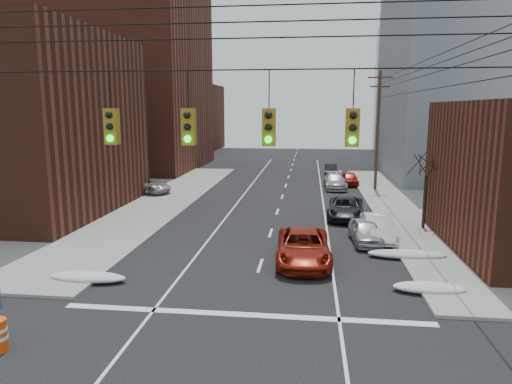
% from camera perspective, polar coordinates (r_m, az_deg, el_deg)
% --- Properties ---
extents(building_brick_tall, '(24.00, 20.00, 30.00)m').
position_cam_1_polar(building_brick_tall, '(63.46, -18.63, 16.51)').
color(building_brick_tall, maroon).
rests_on(building_brick_tall, ground).
extents(building_brick_far, '(22.00, 18.00, 12.00)m').
position_cam_1_polar(building_brick_far, '(87.97, -12.22, 9.06)').
color(building_brick_far, '#4F2317').
rests_on(building_brick_far, ground).
extents(building_office, '(22.00, 20.00, 25.00)m').
position_cam_1_polar(building_office, '(57.02, 27.79, 14.12)').
color(building_office, gray).
rests_on(building_office, ground).
extents(building_glass, '(20.00, 18.00, 22.00)m').
position_cam_1_polar(building_glass, '(82.27, 22.50, 11.93)').
color(building_glass, gray).
rests_on(building_glass, ground).
extents(utility_pole_far, '(2.20, 0.28, 11.00)m').
position_cam_1_polar(utility_pole_far, '(43.76, 14.98, 7.62)').
color(utility_pole_far, '#473323').
rests_on(utility_pole_far, ground).
extents(traffic_signals, '(17.00, 0.42, 2.02)m').
position_cam_1_polar(traffic_signals, '(12.45, -3.51, 8.42)').
color(traffic_signals, black).
rests_on(traffic_signals, ground).
extents(bare_tree, '(2.09, 2.20, 4.93)m').
position_cam_1_polar(bare_tree, '(30.63, 20.36, -0.22)').
color(bare_tree, black).
rests_on(bare_tree, ground).
extents(snow_nw, '(3.50, 1.08, 0.42)m').
position_cam_1_polar(snow_nw, '(21.96, -20.27, -9.94)').
color(snow_nw, silver).
rests_on(snow_nw, ground).
extents(snow_ne, '(3.00, 1.08, 0.42)m').
position_cam_1_polar(snow_ne, '(20.81, 20.83, -11.12)').
color(snow_ne, silver).
rests_on(snow_ne, ground).
extents(snow_east_far, '(4.00, 1.08, 0.42)m').
position_cam_1_polar(snow_east_far, '(24.95, 18.35, -7.40)').
color(snow_east_far, silver).
rests_on(snow_east_far, ground).
extents(red_pickup, '(2.82, 5.78, 1.58)m').
position_cam_1_polar(red_pickup, '(23.08, 5.95, -6.83)').
color(red_pickup, maroon).
rests_on(red_pickup, ground).
extents(parked_car_a, '(1.86, 4.10, 1.37)m').
position_cam_1_polar(parked_car_a, '(26.94, 13.54, -4.80)').
color(parked_car_a, '#B5B5BA').
rests_on(parked_car_a, ground).
extents(parked_car_b, '(1.67, 4.49, 1.47)m').
position_cam_1_polar(parked_car_b, '(27.73, 15.04, -4.33)').
color(parked_car_b, white).
rests_on(parked_car_b, ground).
extents(parked_car_c, '(2.89, 5.45, 1.46)m').
position_cam_1_polar(parked_car_c, '(32.68, 11.15, -1.98)').
color(parked_car_c, black).
rests_on(parked_car_c, ground).
extents(parked_car_d, '(2.23, 5.10, 1.46)m').
position_cam_1_polar(parked_car_d, '(44.61, 9.84, 1.33)').
color(parked_car_d, '#A1A1A5').
rests_on(parked_car_d, ground).
extents(parked_car_e, '(1.68, 3.91, 1.31)m').
position_cam_1_polar(parked_car_e, '(47.01, 11.64, 1.64)').
color(parked_car_e, maroon).
rests_on(parked_car_e, ground).
extents(parked_car_f, '(1.45, 3.94, 1.29)m').
position_cam_1_polar(parked_car_f, '(54.19, 9.30, 2.83)').
color(parked_car_f, black).
rests_on(parked_car_f, ground).
extents(lot_car_a, '(4.29, 1.64, 1.39)m').
position_cam_1_polar(lot_car_a, '(33.80, -25.75, -2.21)').
color(lot_car_a, white).
rests_on(lot_car_a, sidewalk_nw).
extents(lot_car_b, '(5.35, 3.53, 1.37)m').
position_cam_1_polar(lot_car_b, '(42.11, -13.72, 0.80)').
color(lot_car_b, '#B3B2B7').
rests_on(lot_car_b, sidewalk_nw).
extents(lot_car_c, '(5.46, 3.32, 1.48)m').
position_cam_1_polar(lot_car_c, '(39.81, -25.15, -0.34)').
color(lot_car_c, black).
rests_on(lot_car_c, sidewalk_nw).
extents(lot_car_d, '(3.82, 2.23, 1.22)m').
position_cam_1_polar(lot_car_d, '(44.20, -18.48, 0.91)').
color(lot_car_d, silver).
rests_on(lot_car_d, sidewalk_nw).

